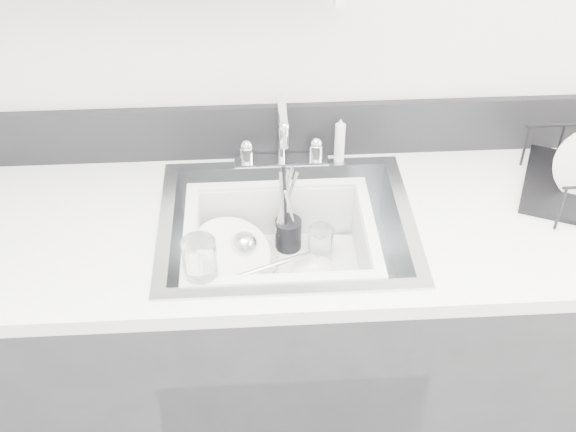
{
  "coord_description": "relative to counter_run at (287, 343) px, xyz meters",
  "views": [
    {
      "loc": [
        -0.08,
        -0.2,
        2.08
      ],
      "look_at": [
        0.0,
        1.14,
        0.98
      ],
      "focal_mm": 45.0,
      "sensor_mm": 36.0,
      "label": 1
    }
  ],
  "objects": [
    {
      "name": "counter_run",
      "position": [
        0.0,
        0.0,
        0.0
      ],
      "size": [
        3.2,
        0.62,
        0.92
      ],
      "color": "#2A2A2E",
      "rests_on": "ground"
    },
    {
      "name": "room_shell",
      "position": [
        0.0,
        -0.8,
        1.22
      ],
      "size": [
        3.5,
        3.0,
        2.6
      ],
      "color": "silver",
      "rests_on": "ground"
    },
    {
      "name": "plate_stack",
      "position": [
        -0.14,
        0.0,
        0.33
      ],
      "size": [
        0.25,
        0.25,
        0.1
      ],
      "rotation": [
        0.0,
        0.0,
        0.32
      ],
      "color": "white",
      "rests_on": "wash_tub"
    },
    {
      "name": "utensil_cup",
      "position": [
        0.01,
        0.08,
        0.36
      ],
      "size": [
        0.07,
        0.07,
        0.24
      ],
      "rotation": [
        0.0,
        0.0,
        0.17
      ],
      "color": "black",
      "rests_on": "wash_tub"
    },
    {
      "name": "backsplash",
      "position": [
        0.0,
        0.3,
        0.54
      ],
      "size": [
        3.2,
        0.02,
        0.16
      ],
      "primitive_type": "cube",
      "color": "black",
      "rests_on": "counter_run"
    },
    {
      "name": "tumbler_in_tub",
      "position": [
        0.09,
        0.03,
        0.36
      ],
      "size": [
        0.08,
        0.08,
        0.1
      ],
      "primitive_type": "cylinder",
      "rotation": [
        0.0,
        0.0,
        0.19
      ],
      "color": "white",
      "rests_on": "wash_tub"
    },
    {
      "name": "side_sprayer",
      "position": [
        0.16,
        0.25,
        0.53
      ],
      "size": [
        0.03,
        0.03,
        0.14
      ],
      "primitive_type": "cylinder",
      "color": "silver",
      "rests_on": "counter_run"
    },
    {
      "name": "wash_tub",
      "position": [
        -0.02,
        -0.03,
        0.38
      ],
      "size": [
        0.53,
        0.46,
        0.19
      ],
      "primitive_type": null,
      "rotation": [
        0.0,
        0.0,
        -0.16
      ],
      "color": "silver",
      "rests_on": "sink"
    },
    {
      "name": "faucet",
      "position": [
        0.0,
        0.25,
        0.52
      ],
      "size": [
        0.26,
        0.18,
        0.23
      ],
      "color": "silver",
      "rests_on": "counter_run"
    },
    {
      "name": "bowl_small",
      "position": [
        0.06,
        -0.05,
        0.32
      ],
      "size": [
        0.13,
        0.13,
        0.03
      ],
      "primitive_type": "imported",
      "rotation": [
        0.0,
        0.0,
        -0.15
      ],
      "color": "white",
      "rests_on": "wash_tub"
    },
    {
      "name": "tumbler_counter",
      "position": [
        -0.21,
        -0.19,
        0.51
      ],
      "size": [
        0.1,
        0.1,
        0.11
      ],
      "primitive_type": "cylinder",
      "rotation": [
        0.0,
        0.0,
        -0.36
      ],
      "color": "white",
      "rests_on": "counter_run"
    },
    {
      "name": "sink",
      "position": [
        0.0,
        0.0,
        0.37
      ],
      "size": [
        0.64,
        0.52,
        0.2
      ],
      "primitive_type": null,
      "color": "silver",
      "rests_on": "counter_run"
    },
    {
      "name": "ladle",
      "position": [
        -0.07,
        -0.03,
        0.35
      ],
      "size": [
        0.24,
        0.29,
        0.08
      ],
      "primitive_type": null,
      "rotation": [
        0.0,
        0.0,
        -0.98
      ],
      "color": "silver",
      "rests_on": "wash_tub"
    }
  ]
}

